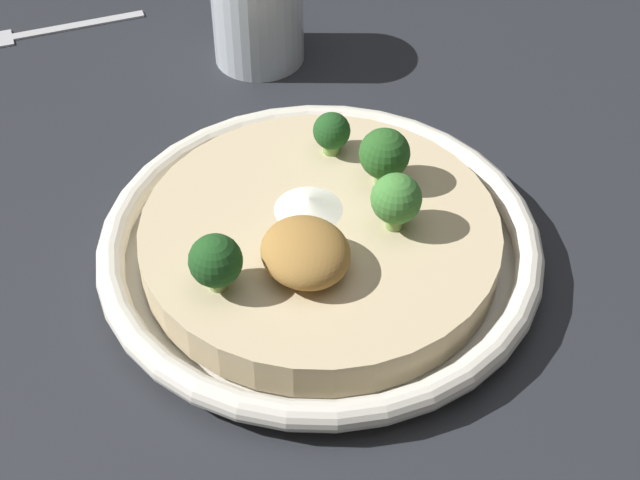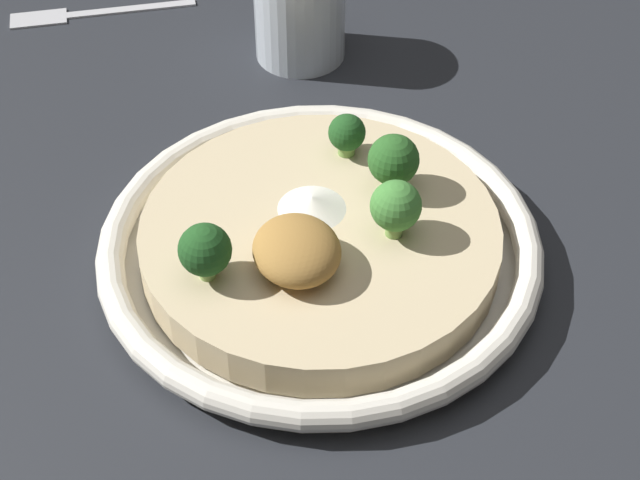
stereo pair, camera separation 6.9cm
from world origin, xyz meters
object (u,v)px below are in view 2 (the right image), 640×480
at_px(risotto_bowl, 320,245).
at_px(broccoli_front_right, 347,134).
at_px(broccoli_front_left, 396,207).
at_px(broccoli_front, 393,161).
at_px(fork_utensil, 83,13).
at_px(drinking_glass, 300,6).
at_px(broccoli_back_left, 205,251).

distance_m(risotto_bowl, broccoli_front_right, 0.09).
xyz_separation_m(broccoli_front_left, broccoli_front, (0.05, -0.02, -0.00)).
bearing_deg(broccoli_front_right, broccoli_front, -158.82).
distance_m(risotto_bowl, fork_utensil, 0.40).
bearing_deg(broccoli_front_right, broccoli_front_left, -178.72).
relative_size(broccoli_front_right, drinking_glass, 0.34).
relative_size(broccoli_back_left, broccoli_front, 0.95).
xyz_separation_m(broccoli_front_left, drinking_glass, (0.28, -0.02, -0.01)).
height_order(risotto_bowl, fork_utensil, risotto_bowl).
bearing_deg(broccoli_back_left, drinking_glass, -28.39).
distance_m(risotto_bowl, drinking_glass, 0.27).
relative_size(broccoli_back_left, broccoli_front_right, 1.26).
height_order(broccoli_back_left, broccoli_front_left, broccoli_front_left).
bearing_deg(drinking_glass, risotto_bowl, 165.55).
relative_size(risotto_bowl, broccoli_back_left, 7.46).
xyz_separation_m(broccoli_front, drinking_glass, (0.24, -0.00, -0.01)).
bearing_deg(fork_utensil, risotto_bowl, 113.02).
relative_size(risotto_bowl, fork_utensil, 1.77).
distance_m(risotto_bowl, broccoli_back_left, 0.10).
bearing_deg(broccoli_front_left, drinking_glass, -4.24).
distance_m(broccoli_front_right, drinking_glass, 0.19).
xyz_separation_m(risotto_bowl, broccoli_front, (0.02, -0.06, 0.04)).
height_order(risotto_bowl, broccoli_front_right, broccoli_front_right).
height_order(broccoli_front_left, broccoli_front, same).
relative_size(broccoli_back_left, fork_utensil, 0.24).
bearing_deg(fork_utensil, drinking_glass, 151.10).
relative_size(risotto_bowl, drinking_glass, 3.17).
xyz_separation_m(risotto_bowl, fork_utensil, (0.39, 0.11, -0.02)).
bearing_deg(broccoli_front_left, risotto_bowl, 62.47).
distance_m(broccoli_front_left, broccoli_front, 0.05).
height_order(broccoli_front_left, fork_utensil, broccoli_front_left).
distance_m(broccoli_front_left, fork_utensil, 0.44).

